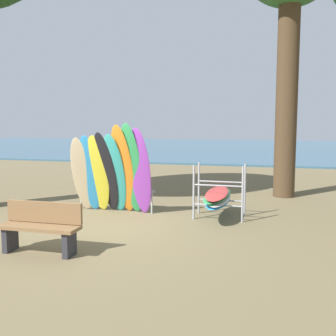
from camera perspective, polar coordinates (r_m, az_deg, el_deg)
The scene contains 5 objects.
ground_plane at distance 8.37m, azimuth -10.00°, elevation -8.57°, with size 80.00×80.00×0.00m, color brown.
lake_water at distance 38.58m, azimuth 10.43°, elevation 3.09°, with size 80.00×36.00×0.10m, color #38607A.
leaning_board_pile at distance 9.41m, azimuth -8.42°, elevation -0.68°, with size 2.14×0.78×2.20m.
board_storage_rack at distance 9.01m, azimuth 7.47°, elevation -4.22°, with size 1.15×2.12×1.25m.
park_bench at distance 6.86m, azimuth -18.39°, elevation -8.22°, with size 1.41×0.44×0.85m.
Camera 1 is at (3.54, -7.28, 2.13)m, focal length 41.02 mm.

